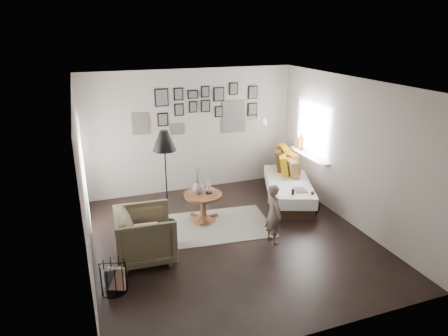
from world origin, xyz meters
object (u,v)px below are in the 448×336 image
object	(u,v)px
floor_lamp	(164,144)
magazine_basket	(114,277)
pedestal_table	(203,208)
demijohn_small	(311,207)
daybed	(286,185)
demijohn_large	(292,206)
vase	(198,186)
child	(273,214)
armchair	(146,235)

from	to	relation	value
floor_lamp	magazine_basket	bearing A→B (deg)	-123.37
pedestal_table	demijohn_small	distance (m)	2.05
daybed	demijohn_large	world-z (taller)	daybed
vase	magazine_basket	world-z (taller)	vase
daybed	child	world-z (taller)	child
daybed	armchair	xyz separation A→B (m)	(-3.12, -1.31, 0.10)
pedestal_table	vase	bearing A→B (deg)	165.96
pedestal_table	magazine_basket	distance (m)	2.35
pedestal_table	daybed	size ratio (longest dim) A/B	0.33
vase	armchair	distance (m)	1.48
floor_lamp	child	world-z (taller)	floor_lamp
magazine_basket	demijohn_small	world-z (taller)	demijohn_small
child	demijohn_small	bearing A→B (deg)	-67.45
demijohn_large	armchair	bearing A→B (deg)	-169.47
magazine_basket	demijohn_small	distance (m)	3.88
daybed	demijohn_large	distance (m)	0.84
pedestal_table	demijohn_large	size ratio (longest dim) A/B	1.27
vase	demijohn_small	size ratio (longest dim) A/B	1.00
magazine_basket	daybed	bearing A→B (deg)	28.15
daybed	magazine_basket	distance (m)	4.16
vase	demijohn_small	xyz separation A→B (m)	(2.06, -0.52, -0.51)
armchair	vase	bearing A→B (deg)	-46.96
magazine_basket	demijohn_large	distance (m)	3.58
daybed	floor_lamp	size ratio (longest dim) A/B	1.20
daybed	demijohn_small	bearing A→B (deg)	-65.26
pedestal_table	magazine_basket	bearing A→B (deg)	-138.17
pedestal_table	demijohn_large	world-z (taller)	same
floor_lamp	demijohn_large	size ratio (longest dim) A/B	3.22
pedestal_table	vase	size ratio (longest dim) A/B	1.40
floor_lamp	demijohn_small	size ratio (longest dim) A/B	3.53
demijohn_large	daybed	bearing A→B (deg)	69.68
demijohn_large	child	xyz separation A→B (m)	(-0.78, -0.74, 0.30)
armchair	magazine_basket	world-z (taller)	armchair
pedestal_table	child	size ratio (longest dim) A/B	0.67
vase	child	size ratio (longest dim) A/B	0.48
vase	child	bearing A→B (deg)	-50.68
child	daybed	bearing A→B (deg)	-41.34
daybed	child	distance (m)	1.87
daybed	magazine_basket	xyz separation A→B (m)	(-3.67, -1.96, -0.09)
vase	daybed	world-z (taller)	vase
demijohn_large	child	distance (m)	1.12
armchair	child	world-z (taller)	child
demijohn_small	child	size ratio (longest dim) A/B	0.48
demijohn_large	child	size ratio (longest dim) A/B	0.53
floor_lamp	magazine_basket	xyz separation A→B (m)	(-1.12, -1.70, -1.29)
daybed	demijohn_small	size ratio (longest dim) A/B	4.24
pedestal_table	magazine_basket	xyz separation A→B (m)	(-1.75, -1.57, -0.04)
armchair	child	distance (m)	2.07
armchair	demijohn_large	bearing A→B (deg)	-76.11
daybed	vase	bearing A→B (deg)	-148.47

